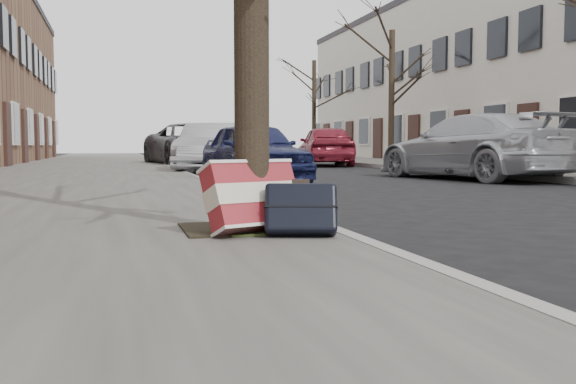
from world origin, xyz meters
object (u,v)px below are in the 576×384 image
object	(u,v)px
car_near_mid	(212,148)
car_near_front	(254,152)
suitcase_navy	(301,209)
suitcase_red	(253,197)

from	to	relation	value
car_near_mid	car_near_front	bearing A→B (deg)	-71.60
suitcase_navy	car_near_mid	bearing A→B (deg)	99.88
suitcase_red	car_near_mid	xyz separation A→B (m)	(1.65, 13.17, 0.31)
suitcase_red	suitcase_navy	bearing A→B (deg)	-58.95
suitcase_red	car_near_mid	bearing A→B (deg)	60.92
car_near_front	car_near_mid	world-z (taller)	car_near_mid
car_near_front	suitcase_navy	bearing A→B (deg)	-105.75
suitcase_navy	car_near_mid	xyz separation A→B (m)	(1.35, 13.40, 0.38)
suitcase_navy	car_near_front	xyz separation A→B (m)	(1.47, 8.48, 0.31)
suitcase_navy	car_near_mid	distance (m)	13.47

